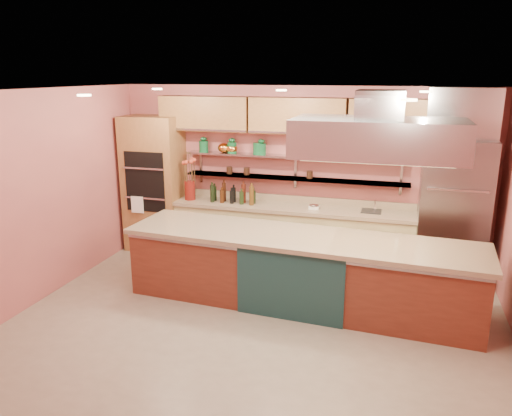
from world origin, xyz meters
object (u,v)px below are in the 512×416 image
(refrigerator, at_px, (453,211))
(island, at_px, (300,270))
(kitchen_scale, at_px, (314,206))
(copper_kettle, at_px, (224,148))
(green_canister, at_px, (258,148))
(flower_vase, at_px, (190,190))

(refrigerator, height_order, island, refrigerator)
(refrigerator, relative_size, island, 0.46)
(kitchen_scale, bearing_deg, copper_kettle, -175.39)
(green_canister, bearing_deg, island, -57.44)
(island, xyz_separation_m, copper_kettle, (-1.64, 1.66, 1.32))
(copper_kettle, height_order, green_canister, green_canister)
(flower_vase, bearing_deg, copper_kettle, 22.35)
(copper_kettle, bearing_deg, kitchen_scale, -8.00)
(refrigerator, distance_m, island, 2.48)
(kitchen_scale, bearing_deg, refrigerator, 12.33)
(flower_vase, xyz_separation_m, kitchen_scale, (2.10, 0.00, -0.11))
(copper_kettle, bearing_deg, refrigerator, -3.66)
(kitchen_scale, relative_size, green_canister, 0.83)
(refrigerator, relative_size, green_canister, 11.31)
(kitchen_scale, xyz_separation_m, green_canister, (-0.98, 0.22, 0.83))
(green_canister, bearing_deg, flower_vase, -168.88)
(island, relative_size, green_canister, 24.51)
(flower_vase, xyz_separation_m, green_canister, (1.12, 0.22, 0.72))
(flower_vase, height_order, green_canister, green_canister)
(refrigerator, xyz_separation_m, kitchen_scale, (-2.03, 0.01, -0.08))
(refrigerator, height_order, green_canister, refrigerator)
(kitchen_scale, bearing_deg, flower_vase, -167.38)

